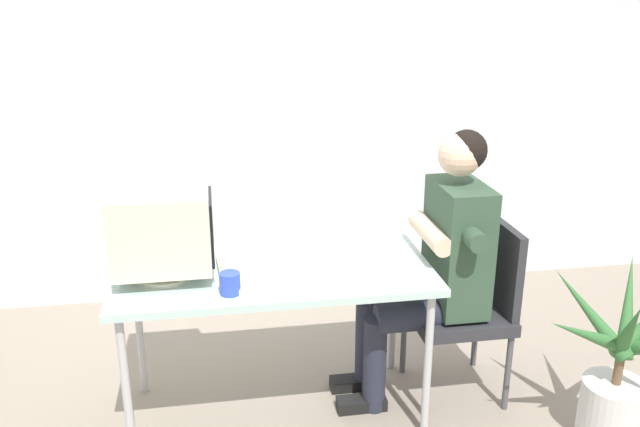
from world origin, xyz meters
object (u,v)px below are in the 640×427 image
at_px(keyboard, 239,271).
at_px(office_chair, 471,300).
at_px(desk_mug, 230,283).
at_px(crt_monitor, 163,230).
at_px(person_seated, 437,259).
at_px(potted_plant, 618,374).
at_px(desk, 274,280).

distance_m(keyboard, office_chair, 1.15).
height_order(keyboard, desk_mug, desk_mug).
bearing_deg(crt_monitor, person_seated, 2.20).
bearing_deg(person_seated, potted_plant, -35.85).
xyz_separation_m(crt_monitor, potted_plant, (1.93, -0.44, -0.63)).
bearing_deg(desk, potted_plant, -17.40).
height_order(potted_plant, desk_mug, desk_mug).
xyz_separation_m(person_seated, desk_mug, (-0.98, -0.26, 0.07)).
height_order(desk, office_chair, office_chair).
bearing_deg(desk, keyboard, -166.33).
relative_size(crt_monitor, keyboard, 0.97).
distance_m(crt_monitor, potted_plant, 2.08).
distance_m(keyboard, person_seated, 0.94).
height_order(person_seated, potted_plant, person_seated).
height_order(desk, crt_monitor, crt_monitor).
xyz_separation_m(keyboard, office_chair, (1.12, 0.07, -0.27)).
bearing_deg(keyboard, desk, 13.67).
xyz_separation_m(office_chair, potted_plant, (0.49, -0.49, -0.16)).
distance_m(person_seated, potted_plant, 0.92).
bearing_deg(person_seated, crt_monitor, -177.80).
height_order(crt_monitor, potted_plant, crt_monitor).
bearing_deg(keyboard, person_seated, 4.46).
distance_m(potted_plant, desk_mug, 1.74).
height_order(desk, keyboard, keyboard).
bearing_deg(crt_monitor, desk, 1.64).
distance_m(desk, potted_plant, 1.57).
relative_size(keyboard, potted_plant, 0.52).
bearing_deg(desk_mug, keyboard, 76.60).
bearing_deg(desk, office_chair, 2.06).
bearing_deg(potted_plant, person_seated, 144.15).
relative_size(keyboard, person_seated, 0.32).
relative_size(desk, crt_monitor, 3.37).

